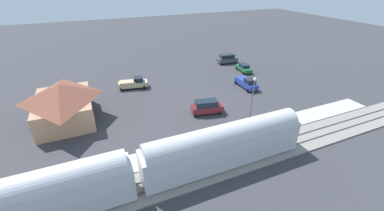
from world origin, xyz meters
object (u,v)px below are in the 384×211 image
sedan_green (244,68)px  light_pole_near_platform (253,94)px  pedestrian_waiting_far (247,129)px  suv_maroon (207,107)px  pickup_tan (134,83)px  station_building (63,102)px  passenger_train (136,169)px  suv_charcoal (227,59)px  pickup_blue (247,83)px  pedestrian_on_platform (250,123)px

sedan_green → light_pole_near_platform: (-18.14, 11.17, 3.54)m
pedestrian_waiting_far → suv_maroon: 8.14m
pedestrian_waiting_far → pickup_tan: size_ratio=0.30×
station_building → light_pole_near_platform: (-11.20, -25.17, 1.36)m
station_building → pedestrian_waiting_far: bearing=-123.0°
passenger_train → station_building: station_building is taller
suv_charcoal → pickup_blue: suv_charcoal is taller
suv_charcoal → pickup_tan: bearing=103.6°
passenger_train → pickup_blue: (17.27, -24.96, -1.83)m
sedan_green → light_pole_near_platform: size_ratio=0.67×
sedan_green → suv_maroon: bearing=130.0°
pedestrian_on_platform → light_pole_near_platform: 4.25m
station_building → sedan_green: station_building is taller
pedestrian_waiting_far → pickup_blue: size_ratio=0.31×
passenger_train → pedestrian_waiting_far: bearing=-77.1°
pedestrian_on_platform → pickup_blue: bearing=-33.2°
light_pole_near_platform → passenger_train: bearing=110.3°
pedestrian_on_platform → suv_maroon: size_ratio=0.33×
station_building → pedestrian_on_platform: 27.05m
suv_charcoal → sedan_green: bearing=-176.9°
passenger_train → suv_maroon: bearing=-49.7°
suv_charcoal → pickup_blue: bearing=163.6°
suv_charcoal → pickup_tan: suv_charcoal is taller
suv_maroon → sedan_green: (13.53, -16.11, -0.27)m
pedestrian_on_platform → pickup_blue: size_ratio=0.31×
pickup_blue → pickup_tan: size_ratio=0.96×
station_building → suv_charcoal: 38.51m
suv_maroon → light_pole_near_platform: 7.51m
pedestrian_waiting_far → pickup_blue: 16.70m
suv_maroon → station_building: bearing=72.0°
station_building → suv_maroon: (-6.58, -20.23, -1.90)m
suv_charcoal → sedan_green: (-6.68, -0.37, -0.27)m
suv_charcoal → pickup_blue: size_ratio=0.93×
passenger_train → pickup_blue: passenger_train is taller
pedestrian_waiting_far → passenger_train: bearing=102.9°
suv_maroon → sedan_green: bearing=-50.0°
suv_maroon → pickup_tan: 16.68m
pedestrian_on_platform → pickup_tan: bearing=28.9°
station_building → passenger_train: bearing=-159.4°
suv_charcoal → pickup_tan: size_ratio=0.90×
pickup_tan → light_pole_near_platform: 23.49m
station_building → suv_charcoal: (13.63, -35.97, -1.90)m
passenger_train → station_building: (18.00, 6.78, 0.20)m
pedestrian_on_platform → station_building: bearing=60.1°
station_building → pickup_blue: bearing=-91.3°
pedestrian_waiting_far → light_pole_near_platform: (3.27, -2.93, 3.14)m
pedestrian_on_platform → pickup_blue: (12.73, -8.34, -0.25)m
station_building → pickup_blue: (-0.73, -31.74, -2.03)m
suv_maroon → pickup_blue: suv_maroon is taller
pedestrian_on_platform → pedestrian_waiting_far: same height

